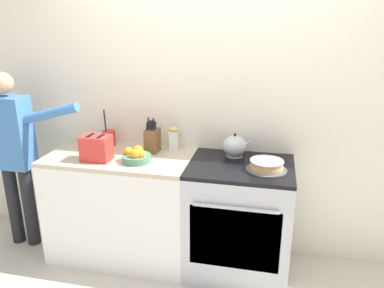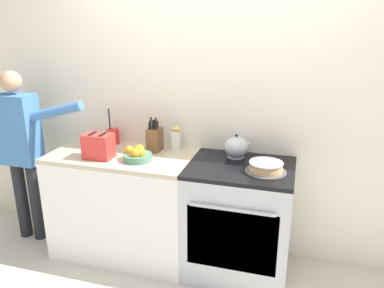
{
  "view_description": "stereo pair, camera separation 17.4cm",
  "coord_description": "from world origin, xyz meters",
  "px_view_note": "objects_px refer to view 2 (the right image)",
  "views": [
    {
      "loc": [
        0.51,
        -2.34,
        1.96
      ],
      "look_at": [
        -0.08,
        0.29,
        1.07
      ],
      "focal_mm": 35.0,
      "sensor_mm": 36.0,
      "label": 1
    },
    {
      "loc": [
        0.68,
        -2.3,
        1.96
      ],
      "look_at": [
        -0.08,
        0.29,
        1.07
      ],
      "focal_mm": 35.0,
      "sensor_mm": 36.0,
      "label": 2
    }
  ],
  "objects_px": {
    "fruit_bowl": "(137,154)",
    "toaster": "(98,146)",
    "utensil_crock": "(113,136)",
    "person_baker": "(21,143)",
    "tea_kettle": "(236,147)",
    "layer_cake": "(266,168)",
    "milk_carton": "(176,138)",
    "stove_range": "(238,220)",
    "knife_block": "(155,139)"
  },
  "relations": [
    {
      "from": "toaster",
      "to": "knife_block",
      "type": "bearing_deg",
      "value": 38.15
    },
    {
      "from": "layer_cake",
      "to": "tea_kettle",
      "type": "height_order",
      "value": "tea_kettle"
    },
    {
      "from": "utensil_crock",
      "to": "fruit_bowl",
      "type": "distance_m",
      "value": 0.5
    },
    {
      "from": "layer_cake",
      "to": "milk_carton",
      "type": "distance_m",
      "value": 0.84
    },
    {
      "from": "toaster",
      "to": "tea_kettle",
      "type": "bearing_deg",
      "value": 17.55
    },
    {
      "from": "utensil_crock",
      "to": "person_baker",
      "type": "relative_size",
      "value": 0.2
    },
    {
      "from": "layer_cake",
      "to": "toaster",
      "type": "height_order",
      "value": "toaster"
    },
    {
      "from": "stove_range",
      "to": "layer_cake",
      "type": "xyz_separation_m",
      "value": [
        0.19,
        -0.07,
        0.49
      ]
    },
    {
      "from": "knife_block",
      "to": "fruit_bowl",
      "type": "bearing_deg",
      "value": -101.52
    },
    {
      "from": "stove_range",
      "to": "toaster",
      "type": "distance_m",
      "value": 1.25
    },
    {
      "from": "toaster",
      "to": "milk_carton",
      "type": "xyz_separation_m",
      "value": [
        0.52,
        0.38,
        -0.0
      ]
    },
    {
      "from": "fruit_bowl",
      "to": "toaster",
      "type": "bearing_deg",
      "value": -173.34
    },
    {
      "from": "knife_block",
      "to": "person_baker",
      "type": "bearing_deg",
      "value": -170.93
    },
    {
      "from": "fruit_bowl",
      "to": "stove_range",
      "type": "bearing_deg",
      "value": 7.4
    },
    {
      "from": "fruit_bowl",
      "to": "person_baker",
      "type": "bearing_deg",
      "value": 177.01
    },
    {
      "from": "layer_cake",
      "to": "toaster",
      "type": "relative_size",
      "value": 1.25
    },
    {
      "from": "toaster",
      "to": "person_baker",
      "type": "distance_m",
      "value": 0.84
    },
    {
      "from": "tea_kettle",
      "to": "knife_block",
      "type": "distance_m",
      "value": 0.68
    },
    {
      "from": "tea_kettle",
      "to": "person_baker",
      "type": "relative_size",
      "value": 0.15
    },
    {
      "from": "utensil_crock",
      "to": "person_baker",
      "type": "xyz_separation_m",
      "value": [
        -0.76,
        -0.27,
        -0.06
      ]
    },
    {
      "from": "layer_cake",
      "to": "milk_carton",
      "type": "bearing_deg",
      "value": 158.68
    },
    {
      "from": "toaster",
      "to": "person_baker",
      "type": "xyz_separation_m",
      "value": [
        -0.83,
        0.1,
        -0.08
      ]
    },
    {
      "from": "stove_range",
      "to": "knife_block",
      "type": "xyz_separation_m",
      "value": [
        -0.75,
        0.15,
        0.56
      ]
    },
    {
      "from": "utensil_crock",
      "to": "stove_range",
      "type": "bearing_deg",
      "value": -10.69
    },
    {
      "from": "toaster",
      "to": "person_baker",
      "type": "relative_size",
      "value": 0.15
    },
    {
      "from": "stove_range",
      "to": "person_baker",
      "type": "bearing_deg",
      "value": -178.68
    },
    {
      "from": "tea_kettle",
      "to": "stove_range",
      "type": "bearing_deg",
      "value": -69.86
    },
    {
      "from": "milk_carton",
      "to": "layer_cake",
      "type": "bearing_deg",
      "value": -21.32
    },
    {
      "from": "knife_block",
      "to": "fruit_bowl",
      "type": "distance_m",
      "value": 0.26
    },
    {
      "from": "fruit_bowl",
      "to": "toaster",
      "type": "distance_m",
      "value": 0.32
    },
    {
      "from": "stove_range",
      "to": "milk_carton",
      "type": "height_order",
      "value": "milk_carton"
    },
    {
      "from": "stove_range",
      "to": "milk_carton",
      "type": "bearing_deg",
      "value": 158.21
    },
    {
      "from": "knife_block",
      "to": "utensil_crock",
      "type": "bearing_deg",
      "value": 169.76
    },
    {
      "from": "knife_block",
      "to": "utensil_crock",
      "type": "distance_m",
      "value": 0.44
    },
    {
      "from": "utensil_crock",
      "to": "person_baker",
      "type": "height_order",
      "value": "person_baker"
    },
    {
      "from": "knife_block",
      "to": "utensil_crock",
      "type": "relative_size",
      "value": 0.92
    },
    {
      "from": "stove_range",
      "to": "person_baker",
      "type": "height_order",
      "value": "person_baker"
    },
    {
      "from": "layer_cake",
      "to": "person_baker",
      "type": "xyz_separation_m",
      "value": [
        -2.13,
        0.02,
        -0.02
      ]
    },
    {
      "from": "fruit_bowl",
      "to": "toaster",
      "type": "height_order",
      "value": "toaster"
    },
    {
      "from": "toaster",
      "to": "utensil_crock",
      "type": "bearing_deg",
      "value": 100.06
    },
    {
      "from": "layer_cake",
      "to": "toaster",
      "type": "distance_m",
      "value": 1.31
    },
    {
      "from": "layer_cake",
      "to": "milk_carton",
      "type": "height_order",
      "value": "milk_carton"
    },
    {
      "from": "layer_cake",
      "to": "fruit_bowl",
      "type": "bearing_deg",
      "value": -178.0
    },
    {
      "from": "stove_range",
      "to": "fruit_bowl",
      "type": "height_order",
      "value": "fruit_bowl"
    },
    {
      "from": "knife_block",
      "to": "milk_carton",
      "type": "distance_m",
      "value": 0.18
    },
    {
      "from": "fruit_bowl",
      "to": "person_baker",
      "type": "distance_m",
      "value": 1.14
    },
    {
      "from": "stove_range",
      "to": "utensil_crock",
      "type": "bearing_deg",
      "value": 169.31
    },
    {
      "from": "fruit_bowl",
      "to": "tea_kettle",
      "type": "bearing_deg",
      "value": 21.88
    },
    {
      "from": "utensil_crock",
      "to": "tea_kettle",
      "type": "bearing_deg",
      "value": -1.69
    },
    {
      "from": "utensil_crock",
      "to": "person_baker",
      "type": "distance_m",
      "value": 0.81
    }
  ]
}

